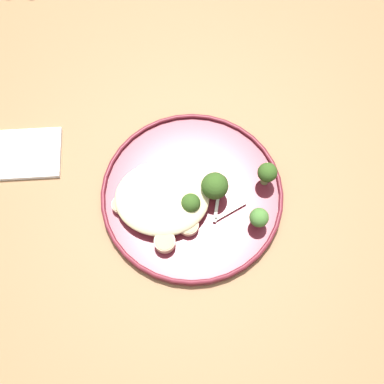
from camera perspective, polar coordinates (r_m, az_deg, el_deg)
ground at (r=1.51m, az=-1.24°, el=-9.94°), size 6.00×6.00×0.00m
wooden_dining_table at (r=0.87m, az=-2.11°, el=-1.04°), size 1.40×1.00×0.74m
dinner_plate at (r=0.78m, az=-0.00°, el=-0.31°), size 0.29×0.29×0.02m
noodle_bed at (r=0.76m, az=-3.51°, el=-0.70°), size 0.15×0.12×0.03m
seared_scallop_center_golden at (r=0.78m, az=-5.64°, el=2.29°), size 0.02×0.02×0.01m
seared_scallop_on_noodles at (r=0.74m, az=-3.19°, el=-5.83°), size 0.03×0.03×0.02m
seared_scallop_tiny_bay at (r=0.76m, az=-3.29°, el=-0.99°), size 0.03×0.03×0.01m
seared_scallop_rear_pale at (r=0.75m, az=-0.41°, el=-3.92°), size 0.03×0.03×0.01m
seared_scallop_tilted_round at (r=0.77m, az=-8.33°, el=-1.49°), size 0.03×0.03×0.01m
broccoli_floret_split_head at (r=0.75m, az=2.67°, el=0.69°), size 0.04×0.04×0.06m
broccoli_floret_small_sprig at (r=0.76m, az=8.76°, el=1.92°), size 0.03×0.03×0.05m
broccoli_floret_tall_stalk at (r=0.74m, az=-0.15°, el=-1.36°), size 0.03×0.03×0.04m
broccoli_floret_center_pile at (r=0.74m, az=7.80°, el=-3.00°), size 0.03×0.03×0.04m
onion_sliver_short_strip at (r=0.77m, az=4.53°, el=-2.20°), size 0.05×0.03×0.00m
onion_sliver_long_sliver at (r=0.77m, az=2.94°, el=-1.44°), size 0.01×0.06×0.00m
onion_sliver_curled_piece at (r=0.76m, az=-0.36°, el=-2.20°), size 0.06×0.03×0.00m
folded_napkin at (r=0.86m, az=-19.87°, el=4.14°), size 0.16×0.10×0.01m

